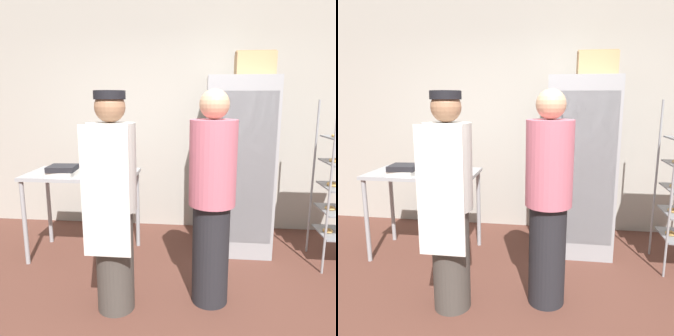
{
  "view_description": "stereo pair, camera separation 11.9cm",
  "coord_description": "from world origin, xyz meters",
  "views": [
    {
      "loc": [
        0.32,
        -2.0,
        1.63
      ],
      "look_at": [
        0.05,
        0.76,
        1.07
      ],
      "focal_mm": 35.0,
      "sensor_mm": 36.0,
      "label": 1
    },
    {
      "loc": [
        0.44,
        -1.98,
        1.63
      ],
      "look_at": [
        0.05,
        0.76,
        1.07
      ],
      "focal_mm": 35.0,
      "sensor_mm": 36.0,
      "label": 2
    }
  ],
  "objects": [
    {
      "name": "refrigerator",
      "position": [
        0.73,
        1.61,
        0.94
      ],
      "size": [
        0.7,
        0.77,
        1.88
      ],
      "color": "#9EA0A5",
      "rests_on": "ground_plane"
    },
    {
      "name": "donut_box",
      "position": [
        -0.54,
        1.07,
        0.96
      ],
      "size": [
        0.25,
        0.19,
        0.23
      ],
      "color": "white",
      "rests_on": "prep_counter"
    },
    {
      "name": "blender_pitcher",
      "position": [
        -0.89,
        1.34,
        1.05
      ],
      "size": [
        0.15,
        0.15,
        0.32
      ],
      "color": "#99999E",
      "rests_on": "prep_counter"
    },
    {
      "name": "cardboard_storage_box",
      "position": [
        0.87,
        1.64,
        2.01
      ],
      "size": [
        0.4,
        0.32,
        0.26
      ],
      "color": "tan",
      "rests_on": "refrigerator"
    },
    {
      "name": "back_wall",
      "position": [
        0.0,
        2.22,
        1.5
      ],
      "size": [
        6.4,
        0.12,
        3.0
      ],
      "primitive_type": "cube",
      "color": "#ADA89E",
      "rests_on": "ground_plane"
    },
    {
      "name": "person_baker",
      "position": [
        -0.33,
        0.31,
        0.89
      ],
      "size": [
        0.36,
        0.38,
        1.71
      ],
      "color": "#47423D",
      "rests_on": "ground_plane"
    },
    {
      "name": "binder_stack",
      "position": [
        -1.03,
        1.05,
        0.96
      ],
      "size": [
        0.28,
        0.26,
        0.1
      ],
      "color": "silver",
      "rests_on": "prep_counter"
    },
    {
      "name": "prep_counter",
      "position": [
        -0.89,
        1.21,
        0.79
      ],
      "size": [
        1.12,
        0.62,
        0.91
      ],
      "color": "#9EA0A5",
      "rests_on": "ground_plane"
    },
    {
      "name": "person_customer",
      "position": [
        0.42,
        0.49,
        0.88
      ],
      "size": [
        0.37,
        0.37,
        1.72
      ],
      "color": "#232328",
      "rests_on": "ground_plane"
    }
  ]
}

